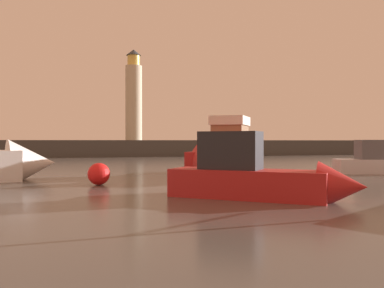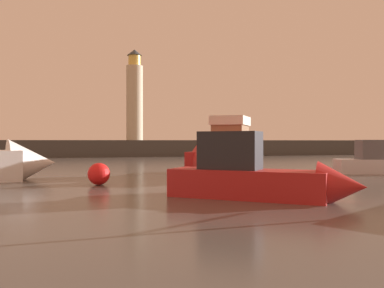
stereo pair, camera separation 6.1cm
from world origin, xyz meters
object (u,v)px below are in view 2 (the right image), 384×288
Objects in this scene: motorboat_0 at (264,177)px; mooring_buoy at (99,174)px; lighthouse at (135,97)px; motorboat_2 at (223,159)px.

motorboat_0 is 6.08× the size of mooring_buoy.
lighthouse reaches higher than mooring_buoy.
motorboat_2 is (1.64, 8.33, 0.25)m from motorboat_0.
motorboat_2 is at bearing 17.81° from mooring_buoy.
motorboat_0 is at bearing -101.13° from motorboat_2.
mooring_buoy is (-5.10, 6.17, -0.24)m from motorboat_0.
lighthouse is 41.88m from motorboat_0.
lighthouse is at bearing 79.06° from mooring_buoy.
motorboat_0 is at bearing -92.34° from lighthouse.
motorboat_2 is 9.51× the size of mooring_buoy.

